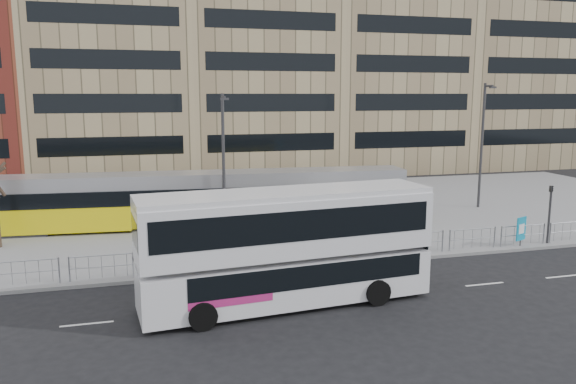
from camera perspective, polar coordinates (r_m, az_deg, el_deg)
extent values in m
plane|color=black|center=(26.37, 3.35, -7.70)|extent=(120.00, 120.00, 0.00)
cube|color=gray|center=(37.55, -2.46, -2.23)|extent=(64.00, 24.00, 0.15)
cube|color=gray|center=(26.40, 3.31, -7.51)|extent=(64.00, 0.25, 0.17)
cube|color=tan|center=(57.93, -17.51, 12.48)|extent=(14.00, 16.00, 22.00)
cube|color=tan|center=(59.19, -3.49, 13.81)|extent=(14.00, 16.00, 24.00)
cube|color=tan|center=(63.46, 9.28, 12.09)|extent=(14.00, 16.00, 21.00)
cube|color=tan|center=(70.41, 19.99, 12.22)|extent=(14.00, 16.00, 23.00)
cylinder|color=#999CA2|center=(27.17, 7.05, -4.59)|extent=(32.00, 0.05, 0.05)
cylinder|color=#999CA2|center=(27.30, 7.03, -5.61)|extent=(32.00, 0.04, 0.04)
cube|color=white|center=(23.20, 8.91, -10.30)|extent=(62.00, 0.12, 0.01)
cube|color=silver|center=(21.65, -0.11, -8.72)|extent=(11.26, 3.53, 1.71)
cube|color=silver|center=(21.07, -0.11, -3.26)|extent=(11.26, 3.53, 2.12)
cube|color=silver|center=(20.84, -0.11, -0.29)|extent=(11.25, 3.43, 0.30)
cube|color=black|center=(21.69, 1.15, -7.56)|extent=(9.26, 3.40, 0.86)
cube|color=black|center=(21.02, -0.11, -2.72)|extent=(10.66, 3.52, 1.11)
cube|color=#B2236C|center=(20.98, -6.67, -9.55)|extent=(3.24, 2.85, 0.50)
cylinder|color=black|center=(22.01, 9.10, -10.05)|extent=(1.03, 0.39, 1.01)
cylinder|color=black|center=(24.16, 6.10, -8.15)|extent=(1.03, 0.39, 1.01)
cylinder|color=black|center=(19.79, -8.65, -12.39)|extent=(1.03, 0.39, 1.01)
cylinder|color=black|center=(22.15, -10.01, -9.96)|extent=(1.03, 0.39, 1.01)
cube|color=yellow|center=(34.14, -10.78, -1.90)|extent=(27.53, 4.82, 1.57)
cube|color=black|center=(33.93, -10.84, -0.12)|extent=(27.14, 4.83, 0.88)
cube|color=#B2B2B7|center=(33.80, -10.89, 1.26)|extent=(27.51, 4.62, 0.78)
cube|color=yellow|center=(36.34, 10.33, -0.15)|extent=(1.35, 2.29, 2.55)
cylinder|color=#2D2D30|center=(34.00, -10.82, -0.69)|extent=(2.52, 2.52, 2.94)
cube|color=#2D2D30|center=(35.32, 3.71, -2.49)|extent=(3.13, 2.70, 0.49)
cube|color=#2D2D30|center=(35.47, -25.14, -3.37)|extent=(3.13, 2.70, 0.49)
cylinder|color=#2D2D30|center=(28.13, 9.22, -3.94)|extent=(0.10, 0.10, 2.30)
cylinder|color=#2D2D30|center=(28.50, 12.79, -3.87)|extent=(0.10, 0.10, 2.30)
cube|color=white|center=(28.18, 11.05, -2.82)|extent=(1.96, 0.56, 1.20)
cylinder|color=#2D2D30|center=(31.75, 22.55, -4.36)|extent=(0.06, 0.06, 0.82)
cube|color=#0C89B3|center=(31.63, 22.61, -3.46)|extent=(0.78, 0.38, 1.23)
cube|color=white|center=(31.60, 22.65, -3.48)|extent=(0.47, 0.21, 0.51)
imported|color=black|center=(30.91, 8.22, -3.10)|extent=(0.61, 0.76, 1.83)
cylinder|color=#2D2D30|center=(25.16, -11.96, -4.86)|extent=(0.12, 0.12, 3.00)
imported|color=#2D2D30|center=(24.91, -12.05, -2.41)|extent=(0.21, 0.24, 1.00)
cylinder|color=#2D2D30|center=(32.68, 25.01, -2.18)|extent=(0.12, 0.12, 3.00)
imported|color=#2D2D30|center=(32.48, 25.15, -0.28)|extent=(0.23, 0.25, 1.00)
cylinder|color=#2D2D30|center=(32.16, -6.56, 2.91)|extent=(0.18, 0.18, 7.86)
cylinder|color=#2D2D30|center=(31.53, -6.59, 9.57)|extent=(0.14, 0.90, 0.14)
cube|color=#2D2D30|center=(31.08, -6.46, 9.38)|extent=(0.45, 0.20, 0.12)
cylinder|color=#2D2D30|center=(40.98, 19.07, 4.42)|extent=(0.18, 0.18, 8.56)
cylinder|color=#2D2D30|center=(40.50, 19.72, 10.11)|extent=(0.14, 0.90, 0.14)
cube|color=#2D2D30|center=(40.13, 20.08, 9.95)|extent=(0.45, 0.20, 0.12)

